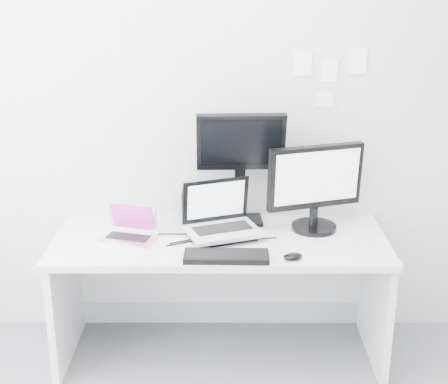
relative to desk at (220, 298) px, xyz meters
The scene contains 13 objects.
back_wall 1.05m from the desk, 90.00° to the left, with size 3.60×3.60×0.00m, color #B7B9BC.
desk is the anchor object (origin of this frame).
macbook 0.68m from the desk, behind, with size 0.28×0.21×0.21m, color silver.
speaker 0.55m from the desk, 123.87° to the left, with size 0.09×0.09×0.18m, color black.
dell_laptop 0.52m from the desk, 16.71° to the right, with size 0.38×0.29×0.31m, color #B9BBC2.
rear_monitor 0.74m from the desk, 64.49° to the left, with size 0.49×0.18×0.66m, color black.
samsung_monitor 0.82m from the desk, 13.56° to the left, with size 0.55×0.25×0.50m, color black.
keyboard 0.47m from the desk, 83.16° to the right, with size 0.43×0.15×0.03m, color black.
mouse 0.59m from the desk, 36.73° to the right, with size 0.10×0.06×0.03m, color black.
wall_note_0 1.38m from the desk, 37.40° to the left, with size 0.10×0.00×0.14m, color white.
wall_note_1 1.40m from the desk, 29.83° to the left, with size 0.09×0.00×0.13m, color white.
wall_note_2 1.51m from the desk, 24.64° to the left, with size 0.10×0.00×0.14m, color white.
wall_note_3 1.25m from the desk, 30.67° to the left, with size 0.11×0.00×0.08m, color white.
Camera 1 is at (0.03, -1.93, 2.09)m, focal length 51.12 mm.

